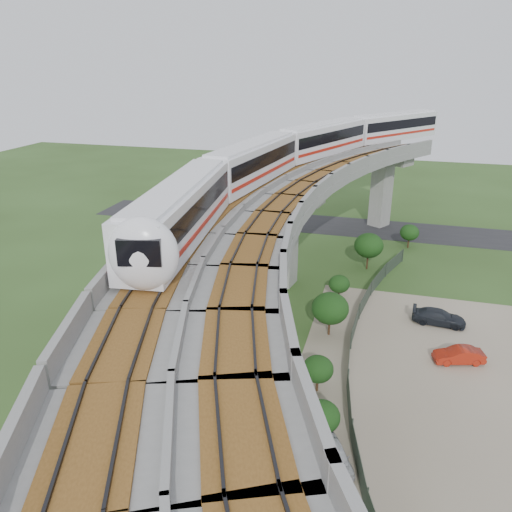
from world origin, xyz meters
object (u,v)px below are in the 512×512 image
object	(u,v)px
car_white	(335,456)
car_dark	(439,317)
metro_train	(308,152)
car_red	(459,355)

from	to	relation	value
car_white	car_dark	size ratio (longest dim) A/B	0.75
metro_train	car_white	world-z (taller)	metro_train
metro_train	car_white	xyz separation A→B (m)	(6.60, -26.58, -11.72)
car_dark	metro_train	bearing A→B (deg)	60.28
car_white	car_dark	bearing A→B (deg)	43.26
car_dark	car_red	bearing A→B (deg)	-165.39
metro_train	car_dark	xyz separation A→B (m)	(13.04, -8.70, -11.64)
metro_train	car_dark	distance (m)	19.52
metro_train	car_dark	size ratio (longest dim) A/B	13.78
car_white	car_red	distance (m)	14.36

